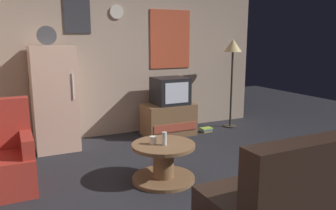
% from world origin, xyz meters
% --- Properties ---
extents(ground_plane, '(12.00, 12.00, 0.00)m').
position_xyz_m(ground_plane, '(0.00, 0.00, 0.00)').
color(ground_plane, '#232328').
extents(wall_with_art, '(5.20, 0.12, 2.66)m').
position_xyz_m(wall_with_art, '(0.01, 2.45, 1.34)').
color(wall_with_art, tan).
rests_on(wall_with_art, ground_plane).
extents(fridge, '(0.60, 0.62, 1.77)m').
position_xyz_m(fridge, '(-1.12, 2.05, 0.75)').
color(fridge, beige).
rests_on(fridge, ground_plane).
extents(tv_stand, '(0.84, 0.53, 0.53)m').
position_xyz_m(tv_stand, '(0.67, 1.97, 0.26)').
color(tv_stand, brown).
rests_on(tv_stand, ground_plane).
extents(crt_tv, '(0.54, 0.51, 0.44)m').
position_xyz_m(crt_tv, '(0.71, 1.97, 0.75)').
color(crt_tv, black).
rests_on(crt_tv, tv_stand).
extents(standing_lamp, '(0.32, 0.32, 1.59)m').
position_xyz_m(standing_lamp, '(1.93, 1.95, 1.36)').
color(standing_lamp, '#332D28').
rests_on(standing_lamp, ground_plane).
extents(coffee_table, '(0.72, 0.72, 0.43)m').
position_xyz_m(coffee_table, '(-0.19, 0.33, 0.22)').
color(coffee_table, brown).
rests_on(coffee_table, ground_plane).
extents(wine_glass, '(0.05, 0.05, 0.15)m').
position_xyz_m(wine_glass, '(-0.19, 0.29, 0.51)').
color(wine_glass, silver).
rests_on(wine_glass, coffee_table).
extents(mug_ceramic_white, '(0.08, 0.08, 0.09)m').
position_xyz_m(mug_ceramic_white, '(-0.29, 0.37, 0.48)').
color(mug_ceramic_white, silver).
rests_on(mug_ceramic_white, coffee_table).
extents(couch, '(1.70, 0.80, 0.92)m').
position_xyz_m(couch, '(0.44, -1.16, 0.31)').
color(couch, black).
rests_on(couch, ground_plane).
extents(book_stack, '(0.20, 0.14, 0.07)m').
position_xyz_m(book_stack, '(1.35, 1.84, 0.04)').
color(book_stack, tan).
rests_on(book_stack, ground_plane).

